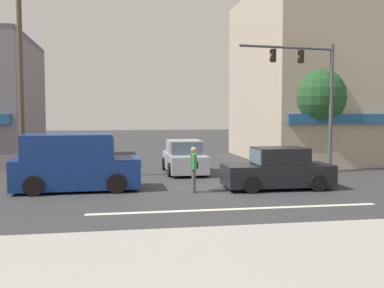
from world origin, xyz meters
name	(u,v)px	position (x,y,z in m)	size (l,w,h in m)	color
ground_plane	(212,190)	(0.00, 0.00, 0.00)	(120.00, 120.00, 0.00)	#333335
lane_marking_stripe	(237,209)	(0.00, -3.50, 0.00)	(9.00, 0.24, 0.01)	silver
sidewalk_curb	(307,260)	(0.00, -8.50, 0.08)	(40.00, 5.00, 0.16)	#9E9993
building_right_corner	(343,76)	(10.77, 10.22, 5.27)	(12.26, 10.72, 10.54)	tan
street_tree	(314,97)	(6.79, 5.91, 3.72)	(3.37, 3.37, 5.42)	#4C3823
utility_pole_near_left	(21,78)	(-7.50, 3.54, 4.35)	(1.40, 0.22, 8.40)	brown
traffic_light_mast	(314,86)	(5.79, 3.85, 4.18)	(4.87, 0.68, 6.20)	#47474C
van_crossing_center	(74,164)	(-5.12, 0.68, 1.01)	(4.64, 2.12, 2.11)	navy
sedan_waiting_far	(184,158)	(-0.30, 4.92, 0.71)	(1.90, 4.11, 1.58)	#999EA3
sedan_crossing_leftbound	(278,170)	(2.51, -0.21, 0.71)	(4.12, 1.92, 1.58)	black
pedestrian_mid_crossing	(194,167)	(-0.80, -0.47, 0.95)	(0.37, 0.67, 1.67)	#4C4742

